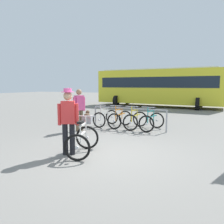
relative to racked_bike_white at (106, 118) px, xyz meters
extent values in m
plane|color=slate|center=(1.88, -3.59, -0.37)|extent=(80.00, 80.00, 0.00)
cylinder|color=#99999E|center=(-0.42, -0.17, 0.06)|extent=(0.06, 0.06, 0.85)
cylinder|color=#99999E|center=(2.73, -0.24, 0.06)|extent=(0.06, 0.06, 0.85)
cylinder|color=#99999E|center=(1.15, -0.20, 0.48)|extent=(3.15, 0.12, 0.05)
torus|color=black|center=(0.05, 0.51, -0.04)|extent=(0.67, 0.16, 0.66)
cylinder|color=#B7B7BC|center=(0.05, 0.51, -0.04)|extent=(0.09, 0.07, 0.08)
torus|color=black|center=(-0.05, -0.51, -0.04)|extent=(0.67, 0.16, 0.66)
cylinder|color=#B7B7BC|center=(-0.05, -0.51, -0.04)|extent=(0.09, 0.07, 0.08)
cube|color=silver|center=(0.00, 0.00, 0.19)|extent=(0.13, 0.92, 0.04)
cube|color=silver|center=(0.00, -0.05, 0.41)|extent=(0.10, 0.61, 0.04)
cylinder|color=silver|center=(0.02, 0.18, 0.24)|extent=(0.03, 0.03, 0.55)
cube|color=black|center=(0.02, 0.18, 0.51)|extent=(0.14, 0.25, 0.06)
cylinder|color=silver|center=(-0.04, -0.38, 0.28)|extent=(0.03, 0.03, 0.63)
cylinder|color=#B7B7BC|center=(-0.04, -0.38, 0.59)|extent=(0.52, 0.08, 0.03)
torus|color=black|center=(0.73, 0.49, -0.04)|extent=(0.66, 0.14, 0.66)
cylinder|color=#B7B7BC|center=(0.73, 0.49, -0.04)|extent=(0.08, 0.07, 0.08)
torus|color=black|center=(0.67, -0.52, -0.04)|extent=(0.66, 0.14, 0.66)
cylinder|color=#B7B7BC|center=(0.67, -0.52, -0.04)|extent=(0.08, 0.07, 0.08)
cube|color=orange|center=(0.70, -0.01, 0.19)|extent=(0.09, 0.92, 0.04)
cube|color=orange|center=(0.70, -0.06, 0.41)|extent=(0.07, 0.61, 0.04)
cylinder|color=orange|center=(0.71, 0.17, 0.24)|extent=(0.03, 0.03, 0.55)
cube|color=black|center=(0.71, 0.17, 0.51)|extent=(0.14, 0.25, 0.06)
cylinder|color=orange|center=(0.68, -0.40, 0.28)|extent=(0.03, 0.03, 0.63)
cylinder|color=#B7B7BC|center=(0.68, -0.40, 0.59)|extent=(0.52, 0.06, 0.03)
torus|color=black|center=(1.43, 0.48, -0.04)|extent=(0.66, 0.13, 0.66)
cylinder|color=#B7B7BC|center=(1.43, 0.48, -0.04)|extent=(0.08, 0.07, 0.08)
torus|color=black|center=(1.37, -0.54, -0.04)|extent=(0.66, 0.13, 0.66)
cylinder|color=#B7B7BC|center=(1.37, -0.54, -0.04)|extent=(0.08, 0.07, 0.08)
cube|color=yellow|center=(1.40, -0.03, 0.19)|extent=(0.09, 0.92, 0.04)
cube|color=yellow|center=(1.40, -0.08, 0.41)|extent=(0.07, 0.61, 0.04)
cylinder|color=yellow|center=(1.41, 0.15, 0.24)|extent=(0.03, 0.03, 0.55)
cube|color=black|center=(1.41, 0.15, 0.51)|extent=(0.13, 0.25, 0.06)
cylinder|color=yellow|center=(1.38, -0.42, 0.28)|extent=(0.03, 0.03, 0.63)
cylinder|color=#B7B7BC|center=(1.38, -0.42, 0.59)|extent=(0.52, 0.06, 0.03)
torus|color=black|center=(2.17, 0.46, -0.04)|extent=(0.67, 0.18, 0.66)
cylinder|color=#B7B7BC|center=(2.17, 0.46, -0.04)|extent=(0.09, 0.07, 0.08)
torus|color=black|center=(2.03, -0.55, -0.04)|extent=(0.67, 0.18, 0.66)
cylinder|color=#B7B7BC|center=(2.03, -0.55, -0.04)|extent=(0.09, 0.07, 0.08)
cube|color=teal|center=(2.10, -0.05, 0.19)|extent=(0.16, 0.91, 0.04)
cube|color=teal|center=(2.09, -0.09, 0.41)|extent=(0.12, 0.61, 0.04)
cylinder|color=teal|center=(2.13, 0.14, 0.24)|extent=(0.03, 0.03, 0.55)
cube|color=black|center=(2.13, 0.14, 0.51)|extent=(0.15, 0.25, 0.06)
cylinder|color=teal|center=(2.05, -0.43, 0.28)|extent=(0.03, 0.03, 0.63)
cylinder|color=#B7B7BC|center=(2.05, -0.43, 0.59)|extent=(0.52, 0.10, 0.03)
torus|color=black|center=(1.50, -4.36, -0.04)|extent=(0.64, 0.27, 0.66)
cylinder|color=#B7B7BC|center=(1.50, -4.36, -0.04)|extent=(0.09, 0.08, 0.08)
torus|color=black|center=(1.17, -3.39, -0.04)|extent=(0.64, 0.27, 0.66)
cylinder|color=#B7B7BC|center=(1.17, -3.39, -0.04)|extent=(0.09, 0.08, 0.08)
cube|color=silver|center=(1.33, -3.87, 0.19)|extent=(0.33, 0.88, 0.04)
cube|color=silver|center=(1.32, -3.83, 0.41)|extent=(0.23, 0.59, 0.04)
cylinder|color=silver|center=(1.39, -4.05, 0.24)|extent=(0.03, 0.03, 0.55)
cube|color=black|center=(1.39, -4.05, 0.51)|extent=(0.19, 0.27, 0.06)
cylinder|color=silver|center=(1.21, -3.51, 0.28)|extent=(0.03, 0.03, 0.63)
cylinder|color=#B7B7BC|center=(1.21, -3.51, 0.59)|extent=(0.50, 0.19, 0.03)
cube|color=gray|center=(1.17, -3.37, 0.47)|extent=(0.31, 0.27, 0.22)
ellipsoid|color=#4C3828|center=(1.17, -3.37, 0.57)|extent=(0.22, 0.21, 0.16)
sphere|color=#4C3828|center=(1.14, -3.29, 0.67)|extent=(0.11, 0.11, 0.11)
cylinder|color=black|center=(1.10, -3.99, 0.04)|extent=(0.14, 0.14, 0.82)
cylinder|color=black|center=(0.94, -4.08, 0.04)|extent=(0.14, 0.14, 0.82)
cube|color=red|center=(1.02, -4.03, 0.74)|extent=(0.39, 0.34, 0.58)
cylinder|color=red|center=(1.22, -3.94, 0.69)|extent=(0.09, 0.09, 0.55)
cylinder|color=red|center=(0.84, -4.16, 0.69)|extent=(0.09, 0.09, 0.55)
sphere|color=tan|center=(1.02, -4.03, 1.16)|extent=(0.22, 0.22, 0.22)
cylinder|color=#E05999|center=(1.02, -4.03, 1.26)|extent=(0.32, 0.32, 0.02)
cylinder|color=#E05999|center=(1.02, -4.03, 1.31)|extent=(0.20, 0.20, 0.09)
cylinder|color=brown|center=(-0.40, -1.32, 0.04)|extent=(0.14, 0.14, 0.82)
cylinder|color=brown|center=(-0.47, -1.49, 0.04)|extent=(0.14, 0.14, 0.82)
cube|color=#E54C8C|center=(-0.43, -1.41, 0.74)|extent=(0.31, 0.39, 0.58)
cylinder|color=#E54C8C|center=(-0.34, -1.21, 0.69)|extent=(0.09, 0.09, 0.55)
cylinder|color=#E54C8C|center=(-0.49, -1.62, 0.69)|extent=(0.09, 0.09, 0.55)
sphere|color=#9E7051|center=(-0.43, -1.41, 1.16)|extent=(0.22, 0.22, 0.22)
cube|color=#B23333|center=(-0.58, -1.35, 0.76)|extent=(0.22, 0.29, 0.40)
cube|color=yellow|center=(-0.10, 9.62, 1.28)|extent=(10.05, 2.72, 2.70)
cube|color=#19232D|center=(-0.10, 9.62, 1.63)|extent=(9.25, 2.72, 0.84)
cube|color=silver|center=(-0.10, 9.62, 2.67)|extent=(9.05, 2.45, 0.08)
cylinder|color=black|center=(-3.37, 8.44, 0.08)|extent=(0.27, 0.91, 0.90)
cylinder|color=black|center=(-3.32, 10.94, 0.08)|extent=(0.27, 0.91, 0.90)
cylinder|color=black|center=(3.13, 8.30, 0.08)|extent=(0.27, 0.91, 0.90)
cylinder|color=black|center=(3.18, 10.80, 0.08)|extent=(0.27, 0.91, 0.90)
camera|label=1|loc=(4.46, -8.57, 1.44)|focal=35.40mm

